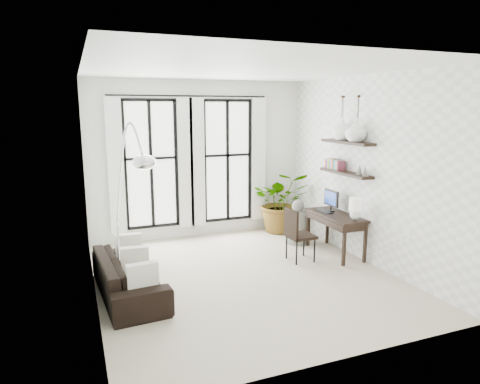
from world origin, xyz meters
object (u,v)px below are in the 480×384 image
plant (281,202)px  desk (337,217)px  arc_lamp (131,176)px  sofa (128,275)px  buddha (298,225)px  desk_chair (296,232)px

plant → desk: (0.25, -1.74, 0.04)m
desk → arc_lamp: arc_lamp is taller
sofa → desk: 3.79m
arc_lamp → buddha: bearing=18.9°
buddha → desk: bearing=-71.4°
plant → desk_chair: size_ratio=1.41×
desk → buddha: size_ratio=1.46×
sofa → arc_lamp: arc_lamp is taller
desk_chair → buddha: 1.08m
desk → buddha: 1.01m
arc_lamp → plant: bearing=30.4°
sofa → desk_chair: size_ratio=2.09×
sofa → buddha: bearing=-73.9°
arc_lamp → sofa: bearing=-133.9°
sofa → desk_chair: 2.94m
desk → buddha: bearing=108.6°
plant → buddha: size_ratio=1.53×
desk → desk_chair: bearing=-178.9°
sofa → desk: bearing=-88.6°
plant → arc_lamp: bearing=-149.6°
buddha → sofa: bearing=-159.9°
plant → sofa: bearing=-149.0°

